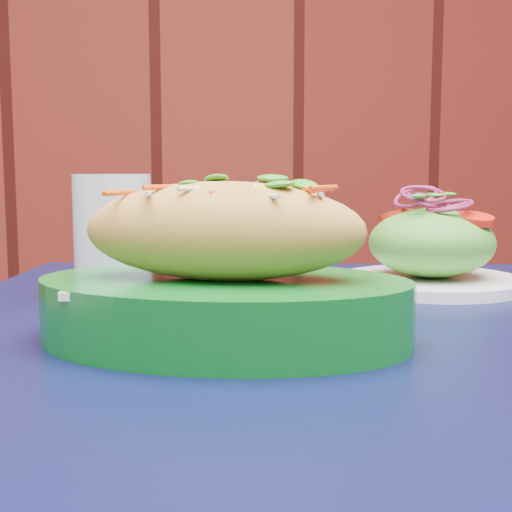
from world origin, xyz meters
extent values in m
cube|color=black|center=(-0.18, 1.54, 0.73)|extent=(0.90, 0.90, 0.03)
cube|color=white|center=(-0.30, 1.50, 0.80)|extent=(0.23, 0.15, 0.01)
ellipsoid|color=gold|center=(-0.30, 1.50, 0.84)|extent=(0.23, 0.14, 0.07)
cylinder|color=white|center=(-0.06, 1.73, 0.76)|extent=(0.20, 0.20, 0.01)
ellipsoid|color=#4C992D|center=(-0.06, 1.73, 0.80)|extent=(0.14, 0.14, 0.08)
cylinder|color=red|center=(-0.02, 1.70, 0.83)|extent=(0.04, 0.04, 0.01)
cylinder|color=red|center=(-0.09, 1.75, 0.83)|extent=(0.04, 0.04, 0.01)
cylinder|color=red|center=(-0.06, 1.77, 0.83)|extent=(0.04, 0.04, 0.01)
torus|color=#851D4B|center=(-0.06, 1.73, 0.84)|extent=(0.05, 0.05, 0.00)
torus|color=#851D4B|center=(-0.06, 1.73, 0.85)|extent=(0.05, 0.05, 0.00)
torus|color=#851D4B|center=(-0.06, 1.73, 0.85)|extent=(0.05, 0.05, 0.00)
torus|color=#851D4B|center=(-0.06, 1.73, 0.85)|extent=(0.05, 0.05, 0.00)
torus|color=#851D4B|center=(-0.06, 1.73, 0.86)|extent=(0.05, 0.05, 0.00)
cylinder|color=silver|center=(-0.40, 1.70, 0.81)|extent=(0.08, 0.08, 0.13)
camera|label=1|loc=(-0.33, 0.97, 0.88)|focal=50.00mm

